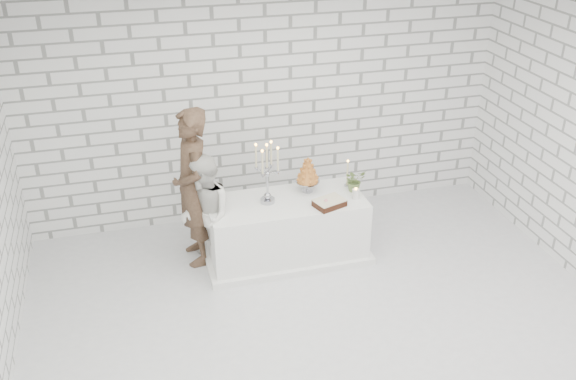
# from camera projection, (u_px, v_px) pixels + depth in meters

# --- Properties ---
(ground) EXTENTS (6.00, 5.00, 0.01)m
(ground) POSITION_uv_depth(u_px,v_px,m) (326.00, 327.00, 6.46)
(ground) COLOR silver
(ground) RESTS_ON ground
(ceiling) EXTENTS (6.00, 5.00, 0.01)m
(ceiling) POSITION_uv_depth(u_px,v_px,m) (336.00, 32.00, 5.06)
(ceiling) COLOR white
(ceiling) RESTS_ON ground
(wall_back) EXTENTS (6.00, 0.01, 3.00)m
(wall_back) POSITION_uv_depth(u_px,v_px,m) (266.00, 105.00, 7.90)
(wall_back) COLOR white
(wall_back) RESTS_ON ground
(cake_table) EXTENTS (1.80, 0.80, 0.75)m
(cake_table) POSITION_uv_depth(u_px,v_px,m) (286.00, 229.00, 7.44)
(cake_table) COLOR white
(cake_table) RESTS_ON ground
(groom) EXTENTS (0.50, 0.72, 1.87)m
(groom) POSITION_uv_depth(u_px,v_px,m) (193.00, 188.00, 7.14)
(groom) COLOR #3C271C
(groom) RESTS_ON ground
(bride) EXTENTS (0.58, 0.72, 1.40)m
(bride) POSITION_uv_depth(u_px,v_px,m) (206.00, 215.00, 7.07)
(bride) COLOR silver
(bride) RESTS_ON ground
(candelabra) EXTENTS (0.34, 0.34, 0.73)m
(candelabra) POSITION_uv_depth(u_px,v_px,m) (267.00, 174.00, 7.06)
(candelabra) COLOR #A0A0AA
(candelabra) RESTS_ON cake_table
(croquembouche) EXTENTS (0.35, 0.35, 0.44)m
(croquembouche) POSITION_uv_depth(u_px,v_px,m) (308.00, 174.00, 7.36)
(croquembouche) COLOR #AF5F20
(croquembouche) RESTS_ON cake_table
(chocolate_cake) EXTENTS (0.39, 0.33, 0.08)m
(chocolate_cake) POSITION_uv_depth(u_px,v_px,m) (329.00, 203.00, 7.13)
(chocolate_cake) COLOR black
(chocolate_cake) RESTS_ON cake_table
(pillar_candle) EXTENTS (0.08, 0.08, 0.12)m
(pillar_candle) POSITION_uv_depth(u_px,v_px,m) (356.00, 194.00, 7.28)
(pillar_candle) COLOR white
(pillar_candle) RESTS_ON cake_table
(extra_taper) EXTENTS (0.07, 0.07, 0.32)m
(extra_taper) POSITION_uv_depth(u_px,v_px,m) (347.00, 174.00, 7.51)
(extra_taper) COLOR beige
(extra_taper) RESTS_ON cake_table
(flowers) EXTENTS (0.28, 0.25, 0.27)m
(flowers) POSITION_uv_depth(u_px,v_px,m) (355.00, 180.00, 7.42)
(flowers) COLOR #3E6533
(flowers) RESTS_ON cake_table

